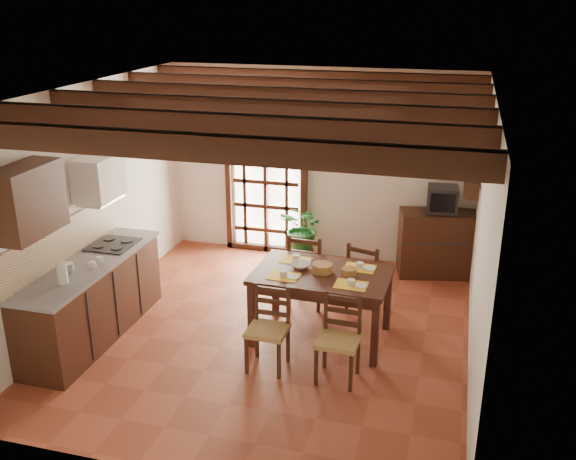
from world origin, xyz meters
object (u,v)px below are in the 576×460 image
(chair_near_left, at_px, (268,343))
(kitchen_counter, at_px, (92,298))
(crt_tv, at_px, (442,199))
(pendant_lamp, at_px, (326,161))
(chair_near_right, at_px, (338,354))
(chair_far_right, at_px, (366,290))
(dining_table, at_px, (322,281))
(sideboard, at_px, (439,243))
(chair_far_left, at_px, (308,282))
(potted_plant, at_px, (304,227))

(chair_near_left, bearing_deg, kitchen_counter, 178.14)
(crt_tv, height_order, pendant_lamp, pendant_lamp)
(chair_near_left, height_order, pendant_lamp, pendant_lamp)
(kitchen_counter, distance_m, crt_tv, 4.73)
(chair_near_right, distance_m, chair_far_right, 1.55)
(dining_table, relative_size, sideboard, 1.42)
(dining_table, height_order, pendant_lamp, pendant_lamp)
(chair_near_left, xyz_separation_m, chair_near_right, (0.76, -0.03, 0.00))
(crt_tv, relative_size, pendant_lamp, 0.51)
(chair_far_right, height_order, crt_tv, crt_tv)
(kitchen_counter, bearing_deg, chair_far_left, 33.07)
(kitchen_counter, relative_size, chair_near_left, 2.52)
(kitchen_counter, bearing_deg, dining_table, 14.17)
(chair_near_left, bearing_deg, crt_tv, 62.67)
(kitchen_counter, xyz_separation_m, chair_near_right, (2.90, -0.15, -0.19))
(chair_far_right, bearing_deg, crt_tv, -102.98)
(chair_far_left, relative_size, chair_far_right, 1.05)
(dining_table, xyz_separation_m, pendant_lamp, (0.00, 0.10, 1.36))
(chair_far_left, xyz_separation_m, pendant_lamp, (0.35, -0.69, 1.77))
(chair_near_left, xyz_separation_m, chair_far_right, (0.81, 1.52, 0.01))
(dining_table, distance_m, pendant_lamp, 1.37)
(chair_near_right, xyz_separation_m, pendant_lamp, (-0.35, 0.89, 1.79))
(chair_far_left, xyz_separation_m, sideboard, (1.54, 1.39, 0.15))
(potted_plant, bearing_deg, crt_tv, 3.47)
(chair_far_right, distance_m, pendant_lamp, 1.95)
(kitchen_counter, relative_size, dining_table, 1.45)
(sideboard, xyz_separation_m, potted_plant, (-1.92, -0.12, 0.11))
(chair_near_left, distance_m, chair_far_left, 1.55)
(crt_tv, distance_m, pendant_lamp, 2.58)
(chair_near_left, distance_m, chair_far_right, 1.72)
(chair_near_right, xyz_separation_m, chair_far_left, (-0.70, 1.58, 0.02))
(kitchen_counter, xyz_separation_m, crt_tv, (3.74, 2.82, 0.64))
(kitchen_counter, xyz_separation_m, potted_plant, (1.83, 2.70, 0.10))
(chair_far_right, xyz_separation_m, pendant_lamp, (-0.40, -0.66, 1.78))
(dining_table, relative_size, chair_near_right, 1.71)
(chair_far_right, height_order, pendant_lamp, pendant_lamp)
(chair_far_left, height_order, sideboard, chair_far_left)
(kitchen_counter, bearing_deg, chair_near_left, -3.14)
(dining_table, bearing_deg, potted_plant, 111.42)
(chair_near_left, relative_size, potted_plant, 0.47)
(chair_near_right, height_order, pendant_lamp, pendant_lamp)
(potted_plant, bearing_deg, chair_far_right, -49.13)
(sideboard, xyz_separation_m, crt_tv, (0.00, -0.01, 0.65))
(dining_table, distance_m, crt_tv, 2.51)
(chair_far_right, xyz_separation_m, crt_tv, (0.79, 1.42, 0.82))
(sideboard, bearing_deg, chair_far_right, -131.37)
(chair_far_left, bearing_deg, chair_near_right, 117.45)
(kitchen_counter, distance_m, potted_plant, 3.26)
(chair_near_right, relative_size, chair_far_right, 0.96)
(chair_near_left, distance_m, sideboard, 3.36)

